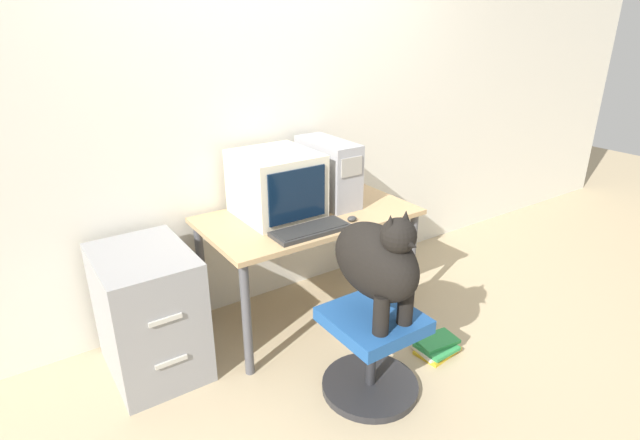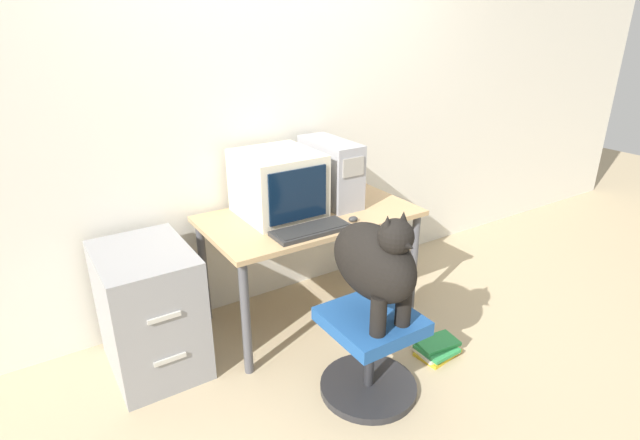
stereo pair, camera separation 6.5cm
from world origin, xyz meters
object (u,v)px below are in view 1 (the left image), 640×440
Objects in this scene: crt_monitor at (276,184)px; pc_tower at (328,172)px; office_chair at (372,350)px; dog at (378,261)px; filing_cabinet at (149,313)px; keyboard at (311,230)px; book_stack_floor at (436,347)px.

crt_monitor is 0.99× the size of pc_tower.
dog reaches higher than office_chair.
filing_cabinet is at bearing 136.79° from office_chair.
keyboard is at bearing -136.18° from pc_tower.
pc_tower reaches higher than crt_monitor.
keyboard is at bearing -86.83° from crt_monitor.
keyboard is 0.97m from filing_cabinet.
dog is (-0.35, -0.90, -0.15)m from pc_tower.
crt_monitor is at bearing 4.16° from filing_cabinet.
filing_cabinet is at bearing 162.02° from keyboard.
book_stack_floor is at bearing -78.93° from pc_tower.
filing_cabinet is at bearing 136.27° from dog.
office_chair is 1.20m from filing_cabinet.
pc_tower reaches higher than dog.
dog is 0.83× the size of filing_cabinet.
crt_monitor is 0.38m from keyboard.
pc_tower is at bearing 101.07° from book_stack_floor.
book_stack_floor is (1.39, -0.80, -0.31)m from filing_cabinet.
office_chair is at bearing -43.21° from filing_cabinet.
pc_tower is 0.98m from dog.
book_stack_floor is at bearing 2.19° from office_chair.
office_chair is at bearing 90.00° from dog.
crt_monitor is 0.90m from dog.
pc_tower is at bearing 68.55° from office_chair.
keyboard is (-0.36, -0.35, -0.19)m from pc_tower.
crt_monitor reaches higher than book_stack_floor.
keyboard is 0.56m from dog.
filing_cabinet reaches higher than book_stack_floor.
crt_monitor is 0.38m from pc_tower.
office_chair is at bearing -87.88° from crt_monitor.
book_stack_floor is at bearing -29.88° from filing_cabinet.
office_chair is 0.87× the size of dog.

